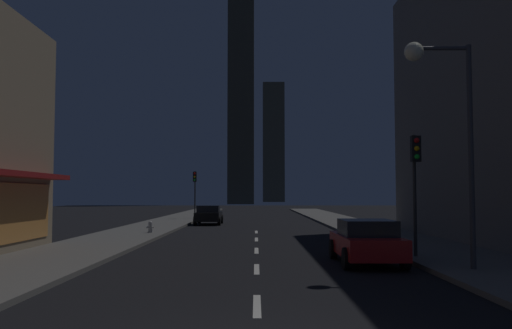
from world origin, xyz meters
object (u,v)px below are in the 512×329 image
object	(u,v)px
traffic_light_near_right	(415,168)
traffic_light_far_left	(194,184)
car_parked_near	(366,241)
car_parked_far	(208,215)
fire_hydrant_far_left	(150,227)
street_lamp_right	(441,99)

from	to	relation	value
traffic_light_near_right	traffic_light_far_left	bearing A→B (deg)	111.03
car_parked_near	car_parked_far	size ratio (longest dim) A/B	1.00
car_parked_far	fire_hydrant_far_left	size ratio (longest dim) A/B	6.48
traffic_light_near_right	street_lamp_right	xyz separation A→B (m)	(-0.12, -2.97, 1.87)
car_parked_far	street_lamp_right	size ratio (longest dim) A/B	0.64
car_parked_near	street_lamp_right	size ratio (longest dim) A/B	0.64
car_parked_far	fire_hydrant_far_left	bearing A→B (deg)	-102.36
car_parked_near	traffic_light_far_left	xyz separation A→B (m)	(-9.10, 29.41, 2.45)
fire_hydrant_far_left	traffic_light_far_left	distance (m)	17.74
car_parked_near	traffic_light_near_right	bearing A→B (deg)	22.72
fire_hydrant_far_left	traffic_light_near_right	xyz separation A→B (m)	(11.40, -11.10, 2.74)
car_parked_far	traffic_light_far_left	bearing A→B (deg)	105.13
car_parked_far	fire_hydrant_far_left	xyz separation A→B (m)	(-2.30, -10.49, -0.29)
traffic_light_far_left	car_parked_near	bearing A→B (deg)	-72.81
car_parked_far	traffic_light_far_left	xyz separation A→B (m)	(-1.90, 7.03, 2.45)
car_parked_far	fire_hydrant_far_left	world-z (taller)	car_parked_far
car_parked_far	street_lamp_right	world-z (taller)	street_lamp_right
car_parked_near	street_lamp_right	distance (m)	5.16
car_parked_near	traffic_light_far_left	distance (m)	30.88
fire_hydrant_far_left	street_lamp_right	xyz separation A→B (m)	(11.28, -14.07, 4.61)
car_parked_far	street_lamp_right	distance (m)	26.51
car_parked_near	fire_hydrant_far_left	bearing A→B (deg)	128.62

